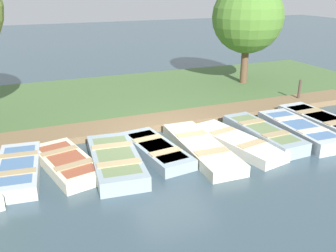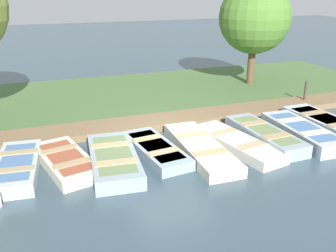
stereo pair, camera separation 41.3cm
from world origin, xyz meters
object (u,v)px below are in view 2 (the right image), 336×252
rowboat_3 (114,159)px  rowboat_7 (264,135)px  rowboat_6 (237,143)px  mooring_post_far (305,93)px  rowboat_4 (155,149)px  park_tree_left (255,18)px  rowboat_2 (66,161)px  rowboat_1 (17,167)px  rowboat_9 (326,124)px  rowboat_8 (302,132)px  rowboat_5 (200,148)px

rowboat_3 → rowboat_7: 4.75m
rowboat_6 → rowboat_7: rowboat_7 is taller
rowboat_3 → mooring_post_far: size_ratio=3.09×
rowboat_6 → rowboat_7: bearing=87.2°
rowboat_3 → rowboat_4: 1.31m
park_tree_left → rowboat_3: bearing=-52.5°
rowboat_3 → park_tree_left: size_ratio=0.65×
rowboat_2 → rowboat_4: bearing=74.4°
mooring_post_far → rowboat_1: bearing=-78.2°
rowboat_6 → rowboat_9: bearing=82.5°
rowboat_4 → park_tree_left: size_ratio=0.61×
rowboat_6 → park_tree_left: (-6.21, 4.29, 3.00)m
rowboat_8 → rowboat_9: rowboat_9 is taller
rowboat_1 → rowboat_3: size_ratio=0.91×
rowboat_2 → rowboat_6: (0.51, 4.90, 0.00)m
rowboat_6 → rowboat_8: rowboat_8 is taller
rowboat_1 → rowboat_5: bearing=90.1°
rowboat_5 → rowboat_9: size_ratio=1.09×
rowboat_2 → rowboat_9: (0.27, 8.43, 0.06)m
rowboat_1 → park_tree_left: size_ratio=0.59×
rowboat_2 → rowboat_5: size_ratio=0.81×
rowboat_3 → rowboat_2: bearing=-103.9°
rowboat_9 → rowboat_1: bearing=-93.8°
park_tree_left → rowboat_9: bearing=-7.3°
rowboat_4 → mooring_post_far: bearing=101.5°
rowboat_1 → rowboat_6: (0.55, 6.11, -0.02)m
rowboat_2 → rowboat_4: 2.48m
rowboat_5 → park_tree_left: size_ratio=0.75×
rowboat_1 → rowboat_5: rowboat_1 is taller
rowboat_1 → rowboat_5: (0.52, 4.94, -0.02)m
rowboat_6 → rowboat_8: 2.31m
rowboat_1 → rowboat_3: (0.47, 2.41, 0.02)m
rowboat_6 → rowboat_9: (-0.23, 3.53, 0.06)m
rowboat_7 → rowboat_9: bearing=89.2°
rowboat_3 → rowboat_4: (-0.32, 1.27, -0.04)m
rowboat_7 → rowboat_3: bearing=-91.7°
rowboat_1 → mooring_post_far: bearing=107.9°
mooring_post_far → park_tree_left: (-3.39, -0.44, 2.65)m
rowboat_5 → rowboat_1: bearing=-94.2°
rowboat_3 → mooring_post_far: bearing=113.7°
rowboat_5 → rowboat_7: bearing=94.9°
rowboat_4 → rowboat_1: bearing=-99.6°
rowboat_2 → park_tree_left: (-5.70, 9.19, 3.00)m
rowboat_1 → rowboat_2: size_ratio=0.98×
rowboat_5 → park_tree_left: park_tree_left is taller
rowboat_1 → rowboat_9: size_ratio=0.86×
rowboat_4 → rowboat_7: (0.24, 3.48, 0.05)m
rowboat_7 → rowboat_9: (-0.08, 2.47, 0.01)m
rowboat_6 → rowboat_7: (-0.16, 1.06, 0.05)m
rowboat_8 → rowboat_9: size_ratio=0.96×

